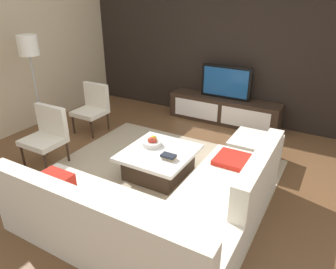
{
  "coord_description": "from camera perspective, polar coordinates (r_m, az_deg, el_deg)",
  "views": [
    {
      "loc": [
        1.92,
        -3.21,
        2.45
      ],
      "look_at": [
        -0.13,
        0.41,
        0.5
      ],
      "focal_mm": 33.74,
      "sensor_mm": 36.0,
      "label": 1
    }
  ],
  "objects": [
    {
      "name": "ground_plane",
      "position": [
        4.47,
        -1.15,
        -8.14
      ],
      "size": [
        14.0,
        14.0,
        0.0
      ],
      "primitive_type": "plane",
      "color": "brown"
    },
    {
      "name": "feature_wall_back",
      "position": [
        6.3,
        11.8,
        15.0
      ],
      "size": [
        6.4,
        0.12,
        2.8
      ],
      "primitive_type": "cube",
      "color": "black",
      "rests_on": "ground"
    },
    {
      "name": "side_wall_left",
      "position": [
        6.24,
        -27.11,
        12.76
      ],
      "size": [
        0.12,
        5.2,
        2.8
      ],
      "primitive_type": "cube",
      "color": "beige",
      "rests_on": "ground"
    },
    {
      "name": "area_rug",
      "position": [
        4.51,
        -2.26,
        -7.74
      ],
      "size": [
        3.09,
        2.8,
        0.01
      ],
      "primitive_type": "cube",
      "color": "tan",
      "rests_on": "ground"
    },
    {
      "name": "media_console",
      "position": [
        6.32,
        10.0,
        4.33
      ],
      "size": [
        2.16,
        0.45,
        0.5
      ],
      "color": "#332319",
      "rests_on": "ground"
    },
    {
      "name": "television",
      "position": [
        6.14,
        10.4,
        9.28
      ],
      "size": [
        0.97,
        0.06,
        0.63
      ],
      "color": "black",
      "rests_on": "media_console"
    },
    {
      "name": "sectional_couch",
      "position": [
        3.47,
        -1.21,
        -13.46
      ],
      "size": [
        2.44,
        2.35,
        0.82
      ],
      "color": "silver",
      "rests_on": "ground"
    },
    {
      "name": "coffee_table",
      "position": [
        4.48,
        -1.63,
        -5.03
      ],
      "size": [
        0.94,
        0.99,
        0.38
      ],
      "color": "#332319",
      "rests_on": "ground"
    },
    {
      "name": "accent_chair_near",
      "position": [
        5.03,
        -21.01,
        0.42
      ],
      "size": [
        0.57,
        0.5,
        0.87
      ],
      "rotation": [
        0.0,
        0.0,
        -0.08
      ],
      "color": "#332319",
      "rests_on": "ground"
    },
    {
      "name": "floor_lamp",
      "position": [
        5.7,
        -23.79,
        13.45
      ],
      "size": [
        0.32,
        0.32,
        1.77
      ],
      "color": "#A5A5AA",
      "rests_on": "ground"
    },
    {
      "name": "ottoman",
      "position": [
        4.96,
        15.38,
        -2.84
      ],
      "size": [
        0.7,
        0.7,
        0.4
      ],
      "primitive_type": "cube",
      "color": "silver",
      "rests_on": "ground"
    },
    {
      "name": "fruit_bowl",
      "position": [
        4.53,
        -2.93,
        -1.36
      ],
      "size": [
        0.28,
        0.28,
        0.14
      ],
      "color": "silver",
      "rests_on": "coffee_table"
    },
    {
      "name": "accent_chair_far",
      "position": [
        5.96,
        -13.43,
        5.2
      ],
      "size": [
        0.53,
        0.51,
        0.87
      ],
      "rotation": [
        0.0,
        0.0,
        -0.14
      ],
      "color": "#332319",
      "rests_on": "ground"
    },
    {
      "name": "book_stack",
      "position": [
        4.18,
        0.11,
        -4.01
      ],
      "size": [
        0.19,
        0.12,
        0.07
      ],
      "color": "#CCB78C",
      "rests_on": "coffee_table"
    }
  ]
}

